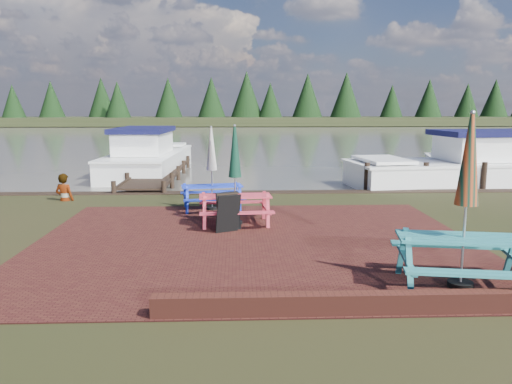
{
  "coord_description": "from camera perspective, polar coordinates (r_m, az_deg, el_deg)",
  "views": [
    {
      "loc": [
        -0.35,
        -8.89,
        2.78
      ],
      "look_at": [
        0.05,
        1.34,
        1.0
      ],
      "focal_mm": 35.0,
      "sensor_mm": 36.0,
      "label": 1
    }
  ],
  "objects": [
    {
      "name": "ground",
      "position": [
        9.32,
        0.04,
        -7.49
      ],
      "size": [
        120.0,
        120.0,
        0.0
      ],
      "primitive_type": "plane",
      "color": "black",
      "rests_on": "ground"
    },
    {
      "name": "paving",
      "position": [
        10.27,
        -0.18,
        -5.78
      ],
      "size": [
        9.0,
        7.5,
        0.02
      ],
      "primitive_type": "cube",
      "color": "#3A1512",
      "rests_on": "ground"
    },
    {
      "name": "brick_wall",
      "position": [
        7.42,
        17.97,
        -11.4
      ],
      "size": [
        6.21,
        1.79,
        0.3
      ],
      "color": "#4C1E16",
      "rests_on": "ground"
    },
    {
      "name": "water",
      "position": [
        45.97,
        -1.76,
        6.38
      ],
      "size": [
        120.0,
        60.0,
        0.02
      ],
      "primitive_type": "cube",
      "color": "#48463E",
      "rests_on": "ground"
    },
    {
      "name": "far_treeline",
      "position": [
        74.89,
        -1.95,
        10.23
      ],
      "size": [
        120.0,
        10.0,
        8.1
      ],
      "color": "black",
      "rests_on": "ground"
    },
    {
      "name": "picnic_table_teal",
      "position": [
        8.17,
        22.71,
        -3.93
      ],
      "size": [
        2.2,
        2.03,
        2.68
      ],
      "rotation": [
        0.0,
        0.0,
        -0.18
      ],
      "color": "teal",
      "rests_on": "ground"
    },
    {
      "name": "picnic_table_red",
      "position": [
        11.65,
        -2.4,
        0.15
      ],
      "size": [
        1.78,
        1.61,
        2.33
      ],
      "rotation": [
        0.0,
        0.0,
        0.07
      ],
      "color": "#C63245",
      "rests_on": "ground"
    },
    {
      "name": "picnic_table_blue",
      "position": [
        13.36,
        -5.07,
        1.2
      ],
      "size": [
        1.82,
        1.67,
        2.22
      ],
      "rotation": [
        0.0,
        0.0,
        0.17
      ],
      "color": "#1A33C6",
      "rests_on": "ground"
    },
    {
      "name": "chalkboard",
      "position": [
        11.06,
        -3.18,
        -2.33
      ],
      "size": [
        0.57,
        0.71,
        0.87
      ],
      "rotation": [
        0.0,
        0.0,
        0.45
      ],
      "color": "black",
      "rests_on": "ground"
    },
    {
      "name": "jetty",
      "position": [
        20.58,
        -10.99,
        2.23
      ],
      "size": [
        1.76,
        9.08,
        1.0
      ],
      "color": "black",
      "rests_on": "ground"
    },
    {
      "name": "boat_jetty",
      "position": [
        22.29,
        -12.23,
        3.7
      ],
      "size": [
        3.04,
        7.94,
        2.27
      ],
      "rotation": [
        0.0,
        0.0,
        -0.05
      ],
      "color": "white",
      "rests_on": "ground"
    },
    {
      "name": "boat_near",
      "position": [
        19.97,
        23.11,
        2.45
      ],
      "size": [
        8.73,
        3.91,
        2.28
      ],
      "rotation": [
        0.0,
        0.0,
        1.69
      ],
      "color": "white",
      "rests_on": "ground"
    },
    {
      "name": "person",
      "position": [
        15.71,
        -21.18,
        1.94
      ],
      "size": [
        0.66,
        0.53,
        1.6
      ],
      "primitive_type": "imported",
      "rotation": [
        0.0,
        0.0,
        2.87
      ],
      "color": "gray",
      "rests_on": "ground"
    }
  ]
}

